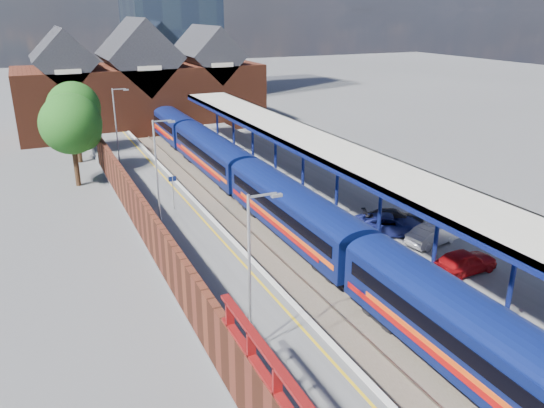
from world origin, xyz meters
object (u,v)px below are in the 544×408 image
Objects in this scene: parked_car_red at (464,261)px; parked_car_silver at (433,235)px; lamp_post_c at (158,165)px; parked_car_dark at (394,219)px; train at (247,176)px; parked_car_blue at (389,224)px; lamp_post_d at (117,122)px; lamp_post_b at (252,265)px; platform_sign at (173,187)px.

parked_car_red reaches higher than parked_car_silver.
parked_car_dark is (13.73, -7.43, -3.39)m from lamp_post_c.
train reaches higher than parked_car_blue.
lamp_post_c is 16.00m from lamp_post_d.
lamp_post_c reaches higher than parked_car_dark.
lamp_post_c reaches higher than train.
lamp_post_c is at bearing -90.00° from lamp_post_d.
lamp_post_d reaches higher than parked_car_dark.
lamp_post_d is 1.86× the size of parked_car_silver.
lamp_post_b is 1.00× the size of lamp_post_c.
lamp_post_c is 15.56m from parked_car_blue.
parked_car_dark is at bearing -37.33° from platform_sign.
lamp_post_c is at bearing 84.00° from parked_car_dark.
lamp_post_c is at bearing 84.69° from parked_car_blue.
parked_car_silver is at bearing -66.28° from train.
lamp_post_b is 1.76× the size of parked_car_red.
platform_sign is at bearing 85.67° from lamp_post_b.
train is 13.06m from parked_car_blue.
parked_car_dark is 0.90× the size of parked_car_blue.
lamp_post_b is at bearing 144.38° from parked_car_dark.
parked_car_blue is at bearing -41.67° from platform_sign.
lamp_post_c is 1.68× the size of parked_car_dark.
parked_car_silver is at bearing 20.56° from lamp_post_b.
parked_car_silver is 0.81× the size of parked_car_blue.
train is 16.60× the size of parked_car_red.
parked_car_blue is (12.80, -24.18, -3.35)m from lamp_post_d.
lamp_post_b is at bearing -90.00° from lamp_post_c.
lamp_post_c and lamp_post_d have the same top height.
parked_car_red is (5.34, -18.26, -0.44)m from train.
train reaches higher than parked_car_dark.
parked_car_dark is at bearing -28.43° from lamp_post_c.
platform_sign reaches higher than parked_car_red.
lamp_post_d is at bearing 20.22° from parked_car_red.
lamp_post_d is 27.56m from parked_car_blue.
lamp_post_c is at bearing -124.26° from platform_sign.
lamp_post_c is 3.34m from platform_sign.
lamp_post_b reaches higher than platform_sign.
platform_sign is 15.35m from parked_car_blue.
parked_car_dark is (5.88, -11.33, -0.52)m from train.
parked_car_silver is (14.25, -26.65, -3.37)m from lamp_post_d.
platform_sign is at bearing 55.74° from lamp_post_c.
lamp_post_b is 16.54m from parked_car_dark.
platform_sign is 0.66× the size of parked_car_silver.
lamp_post_b is 1.68× the size of parked_car_dark.
parked_car_blue is (12.80, -8.18, -3.35)m from lamp_post_c.
platform_sign is 20.22m from parked_car_red.
lamp_post_c reaches higher than parked_car_red.
lamp_post_c is at bearing 90.00° from lamp_post_b.
platform_sign reaches higher than parked_car_blue.
platform_sign reaches higher than train.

